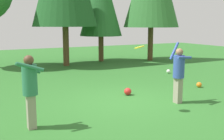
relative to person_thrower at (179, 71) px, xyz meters
name	(u,v)px	position (x,y,z in m)	size (l,w,h in m)	color
ground_plane	(127,101)	(-1.31, 0.86, -1.01)	(40.00, 40.00, 0.00)	#2D6B28
person_thrower	(179,71)	(0.00, 0.00, 0.00)	(0.59, 0.55, 1.86)	gray
person_catcher	(30,85)	(-4.44, -0.07, 0.02)	(0.61, 0.51, 1.72)	gray
frisbee	(139,47)	(-1.59, -0.24, 0.80)	(0.38, 0.38, 0.09)	yellow
ball_red	(128,91)	(-0.89, 1.51, -0.88)	(0.25, 0.25, 0.25)	red
ball_white	(168,71)	(3.06, 4.21, -0.91)	(0.19, 0.19, 0.19)	white
ball_orange	(199,85)	(2.14, 1.25, -0.91)	(0.20, 0.20, 0.20)	orange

